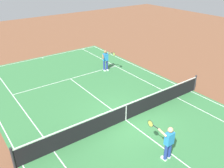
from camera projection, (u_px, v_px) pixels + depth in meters
name	position (u px, v px, depth m)	size (l,w,h in m)	color
ground_plane	(126.00, 120.00, 12.89)	(60.00, 60.00, 0.00)	brown
court_slab	(126.00, 120.00, 12.89)	(24.20, 11.40, 0.00)	#387A42
court_line_markings	(126.00, 120.00, 12.88)	(23.85, 11.05, 0.01)	white
tennis_net	(126.00, 112.00, 12.67)	(0.10, 11.70, 1.08)	#2D2D33
tennis_player_near	(106.00, 59.00, 18.46)	(1.13, 0.77, 1.70)	navy
tennis_player_far	(168.00, 141.00, 9.92)	(1.05, 0.78, 1.70)	navy
tennis_ball	(58.00, 136.00, 11.62)	(0.07, 0.07, 0.07)	#CCE01E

